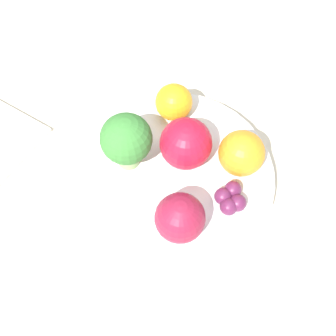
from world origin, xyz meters
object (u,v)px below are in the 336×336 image
object	(u,v)px
bowl	(168,181)
orange_front	(174,102)
broccoli	(127,139)
orange_back	(242,153)
apple_red	(186,144)
apple_green	(180,218)
grape_cluster	(230,200)

from	to	relation	value
bowl	orange_front	bearing A→B (deg)	-164.24
broccoli	orange_back	world-z (taller)	broccoli
apple_red	apple_green	size ratio (longest dim) A/B	1.12
broccoli	apple_red	world-z (taller)	broccoli
apple_red	apple_green	distance (m)	0.08
broccoli	grape_cluster	bearing A→B (deg)	83.36
orange_back	grape_cluster	world-z (taller)	orange_back
orange_front	grape_cluster	size ratio (longest dim) A/B	1.23
orange_front	orange_back	bearing A→B (deg)	65.14
apple_red	orange_front	size ratio (longest dim) A/B	1.31
broccoli	apple_green	xyz separation A→B (m)	(0.05, 0.07, -0.01)
apple_red	orange_back	world-z (taller)	apple_red
orange_back	grape_cluster	xyz separation A→B (m)	(0.04, 0.00, -0.01)
broccoli	orange_front	distance (m)	0.07
orange_front	grape_cluster	bearing A→B (deg)	46.32
grape_cluster	apple_red	bearing A→B (deg)	-121.09
bowl	broccoli	world-z (taller)	broccoli
bowl	orange_back	distance (m)	0.08
bowl	grape_cluster	world-z (taller)	grape_cluster
apple_green	orange_back	bearing A→B (deg)	159.19
orange_front	orange_back	size ratio (longest dim) A/B	0.86
apple_red	bowl	bearing A→B (deg)	-23.12
apple_red	orange_front	bearing A→B (deg)	-148.30
bowl	apple_red	distance (m)	0.05
bowl	grape_cluster	distance (m)	0.07
broccoli	apple_red	xyz separation A→B (m)	(-0.02, 0.05, -0.01)
apple_green	bowl	bearing A→B (deg)	-149.45
apple_red	orange_front	world-z (taller)	apple_red
apple_green	orange_front	bearing A→B (deg)	-157.62
bowl	apple_green	xyz separation A→B (m)	(0.05, 0.03, 0.04)
bowl	apple_green	distance (m)	0.07
bowl	orange_back	world-z (taller)	orange_back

